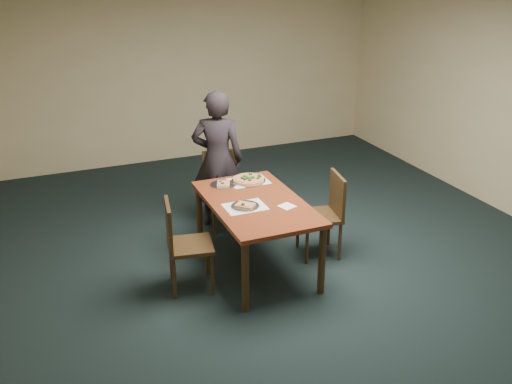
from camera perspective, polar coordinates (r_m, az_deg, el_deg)
name	(u,v)px	position (r m, az deg, el deg)	size (l,w,h in m)	color
ground	(307,273)	(5.93, 5.17, -8.11)	(8.00, 8.00, 0.00)	black
room_shell	(314,108)	(5.26, 5.84, 8.39)	(8.00, 8.00, 8.00)	#CAB98C
dining_table	(256,210)	(5.72, 0.00, -1.77)	(0.90, 1.50, 0.75)	#592311
chair_far	(223,185)	(6.73, -3.33, 0.74)	(0.45, 0.45, 0.91)	black
chair_left	(182,241)	(5.48, -7.43, -4.83)	(0.49, 0.49, 0.91)	black
chair_right	(327,210)	(6.10, 7.07, -1.80)	(0.49, 0.49, 0.91)	black
diner	(218,159)	(6.65, -3.86, 3.27)	(0.60, 0.39, 1.64)	black
placemat_main	(249,181)	(6.18, -0.74, 1.09)	(0.42, 0.32, 0.00)	white
placemat_near	(245,207)	(5.56, -1.09, -1.48)	(0.40, 0.30, 0.00)	white
pizza_pan	(249,179)	(6.17, -0.73, 1.29)	(0.37, 0.37, 0.07)	silver
slice_plate_near	(245,206)	(5.56, -1.10, -1.37)	(0.28, 0.28, 0.06)	silver
slice_plate_far	(223,184)	(6.09, -3.28, 0.79)	(0.28, 0.28, 0.05)	silver
napkin	(287,206)	(5.57, 3.12, -1.44)	(0.14, 0.14, 0.01)	white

